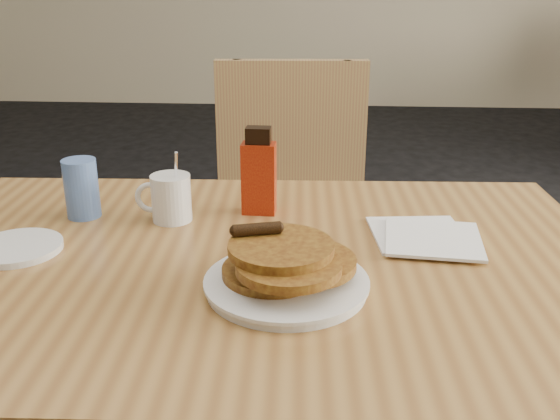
{
  "coord_description": "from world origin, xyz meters",
  "views": [
    {
      "loc": [
        0.1,
        -0.99,
        1.22
      ],
      "look_at": [
        0.03,
        0.03,
        0.83
      ],
      "focal_mm": 40.0,
      "sensor_mm": 36.0,
      "label": 1
    }
  ],
  "objects_px": {
    "chair_main_far": "(289,202)",
    "coffee_mug": "(170,197)",
    "syrup_bottle": "(259,174)",
    "blue_tumbler": "(82,188)",
    "main_table": "(253,277)",
    "pancake_plate": "(286,272)"
  },
  "relations": [
    {
      "from": "chair_main_far",
      "to": "coffee_mug",
      "type": "distance_m",
      "value": 0.63
    },
    {
      "from": "syrup_bottle",
      "to": "blue_tumbler",
      "type": "height_order",
      "value": "syrup_bottle"
    },
    {
      "from": "syrup_bottle",
      "to": "main_table",
      "type": "bearing_deg",
      "value": -85.7
    },
    {
      "from": "main_table",
      "to": "chair_main_far",
      "type": "distance_m",
      "value": 0.73
    },
    {
      "from": "main_table",
      "to": "coffee_mug",
      "type": "xyz_separation_m",
      "value": [
        -0.18,
        0.16,
        0.09
      ]
    },
    {
      "from": "chair_main_far",
      "to": "pancake_plate",
      "type": "xyz_separation_m",
      "value": [
        0.04,
        -0.83,
        0.19
      ]
    },
    {
      "from": "chair_main_far",
      "to": "coffee_mug",
      "type": "bearing_deg",
      "value": -113.75
    },
    {
      "from": "chair_main_far",
      "to": "pancake_plate",
      "type": "relative_size",
      "value": 3.76
    },
    {
      "from": "pancake_plate",
      "to": "syrup_bottle",
      "type": "distance_m",
      "value": 0.34
    },
    {
      "from": "coffee_mug",
      "to": "blue_tumbler",
      "type": "distance_m",
      "value": 0.18
    },
    {
      "from": "pancake_plate",
      "to": "main_table",
      "type": "bearing_deg",
      "value": 119.93
    },
    {
      "from": "main_table",
      "to": "chair_main_far",
      "type": "xyz_separation_m",
      "value": [
        0.03,
        0.72,
        -0.12
      ]
    },
    {
      "from": "main_table",
      "to": "pancake_plate",
      "type": "bearing_deg",
      "value": -60.07
    },
    {
      "from": "main_table",
      "to": "coffee_mug",
      "type": "distance_m",
      "value": 0.26
    },
    {
      "from": "blue_tumbler",
      "to": "chair_main_far",
      "type": "bearing_deg",
      "value": 54.16
    },
    {
      "from": "syrup_bottle",
      "to": "blue_tumbler",
      "type": "relative_size",
      "value": 1.51
    },
    {
      "from": "main_table",
      "to": "coffee_mug",
      "type": "height_order",
      "value": "coffee_mug"
    },
    {
      "from": "syrup_bottle",
      "to": "coffee_mug",
      "type": "bearing_deg",
      "value": -160.61
    },
    {
      "from": "chair_main_far",
      "to": "coffee_mug",
      "type": "xyz_separation_m",
      "value": [
        -0.21,
        -0.56,
        0.21
      ]
    },
    {
      "from": "chair_main_far",
      "to": "syrup_bottle",
      "type": "bearing_deg",
      "value": -97.2
    },
    {
      "from": "main_table",
      "to": "syrup_bottle",
      "type": "height_order",
      "value": "syrup_bottle"
    },
    {
      "from": "blue_tumbler",
      "to": "coffee_mug",
      "type": "bearing_deg",
      "value": -3.0
    }
  ]
}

